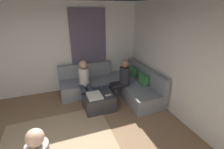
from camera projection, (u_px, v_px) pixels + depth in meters
The scene contains 10 objects.
wall_back at pixel (204, 72), 3.11m from camera, with size 6.00×0.12×2.70m, color silver.
wall_left at pixel (45, 50), 4.72m from camera, with size 0.12×6.00×2.70m, color silver.
curtain_panel at pixel (89, 51), 5.09m from camera, with size 0.06×1.10×2.50m, color #595166.
sectional_couch at pixel (114, 85), 4.99m from camera, with size 2.10×2.55×0.87m.
ottoman at pixel (98, 101), 4.29m from camera, with size 0.76×0.76×0.42m, color #333338.
folded_blanket at pixel (94, 96), 4.08m from camera, with size 0.44×0.36×0.04m, color white.
coffee_mug at pixel (102, 87), 4.44m from camera, with size 0.08×0.08×0.10m, color #334C72.
game_remote at pixel (108, 95), 4.12m from camera, with size 0.05×0.15×0.02m, color white.
person_on_couch_back at pixel (121, 79), 4.53m from camera, with size 0.30×0.60×1.20m.
person_on_couch_side at pixel (85, 80), 4.41m from camera, with size 0.60×0.30×1.20m.
Camera 1 is at (2.09, 0.25, 2.50)m, focal length 25.77 mm.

